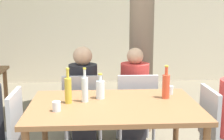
# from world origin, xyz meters

# --- Properties ---
(cafe_building_wall) EXTENTS (10.00, 0.08, 2.80)m
(cafe_building_wall) POSITION_xyz_m (0.00, 4.12, 1.40)
(cafe_building_wall) COLOR beige
(cafe_building_wall) RESTS_ON ground_plane
(dining_table_front) EXTENTS (1.51, 0.99, 0.77)m
(dining_table_front) POSITION_xyz_m (0.00, 0.00, 0.69)
(dining_table_front) COLOR brown
(dining_table_front) RESTS_ON ground_plane
(patio_chair_0) EXTENTS (0.44, 0.44, 0.89)m
(patio_chair_0) POSITION_xyz_m (-0.98, 0.00, 0.50)
(patio_chair_0) COLOR #B2B2B7
(patio_chair_0) RESTS_ON ground_plane
(patio_chair_1) EXTENTS (0.44, 0.44, 0.89)m
(patio_chair_1) POSITION_xyz_m (0.98, 0.00, 0.50)
(patio_chair_1) COLOR #B2B2B7
(patio_chair_1) RESTS_ON ground_plane
(patio_chair_2) EXTENTS (0.44, 0.44, 0.89)m
(patio_chair_2) POSITION_xyz_m (-0.30, 0.73, 0.50)
(patio_chair_2) COLOR #B2B2B7
(patio_chair_2) RESTS_ON ground_plane
(patio_chair_3) EXTENTS (0.44, 0.44, 0.89)m
(patio_chair_3) POSITION_xyz_m (0.30, 0.73, 0.50)
(patio_chair_3) COLOR #B2B2B7
(patio_chair_3) RESTS_ON ground_plane
(person_seated_2) EXTENTS (0.33, 0.56, 1.18)m
(person_seated_2) POSITION_xyz_m (-0.30, 0.96, 0.53)
(person_seated_2) COLOR #383842
(person_seated_2) RESTS_ON ground_plane
(person_seated_3) EXTENTS (0.33, 0.57, 1.16)m
(person_seated_3) POSITION_xyz_m (0.30, 0.96, 0.51)
(person_seated_3) COLOR #383842
(person_seated_3) RESTS_ON ground_plane
(soda_bottle_0) EXTENTS (0.07, 0.07, 0.31)m
(soda_bottle_0) POSITION_xyz_m (0.50, 0.16, 0.89)
(soda_bottle_0) COLOR #DB4C2D
(soda_bottle_0) RESTS_ON dining_table_front
(oil_cruet_1) EXTENTS (0.06, 0.06, 0.32)m
(oil_cruet_1) POSITION_xyz_m (-0.41, 0.06, 0.89)
(oil_cruet_1) COLOR gold
(oil_cruet_1) RESTS_ON dining_table_front
(water_bottle_2) EXTENTS (0.08, 0.08, 0.24)m
(water_bottle_2) POSITION_xyz_m (-0.12, 0.19, 0.86)
(water_bottle_2) COLOR silver
(water_bottle_2) RESTS_ON dining_table_front
(water_bottle_3) EXTENTS (0.06, 0.06, 0.32)m
(water_bottle_3) POSITION_xyz_m (-0.26, 0.09, 0.89)
(water_bottle_3) COLOR silver
(water_bottle_3) RESTS_ON dining_table_front
(drinking_glass_0) EXTENTS (0.07, 0.07, 0.08)m
(drinking_glass_0) POSITION_xyz_m (-0.49, -0.16, 0.81)
(drinking_glass_0) COLOR white
(drinking_glass_0) RESTS_ON dining_table_front
(drinking_glass_1) EXTENTS (0.07, 0.07, 0.08)m
(drinking_glass_1) POSITION_xyz_m (0.57, 0.30, 0.81)
(drinking_glass_1) COLOR silver
(drinking_glass_1) RESTS_ON dining_table_front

